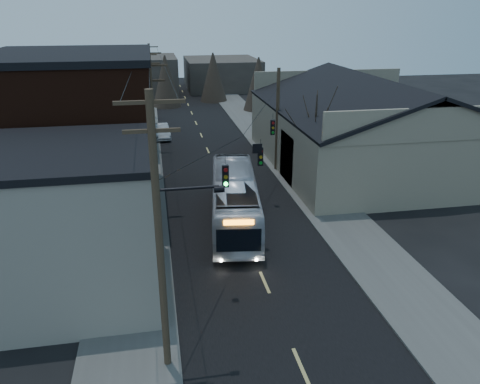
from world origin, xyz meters
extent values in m
cube|color=black|center=(0.00, 30.00, 0.01)|extent=(9.00, 110.00, 0.02)
cube|color=#474744|center=(-6.50, 30.00, 0.06)|extent=(4.00, 110.00, 0.12)
cube|color=#474744|center=(6.50, 30.00, 0.06)|extent=(4.00, 110.00, 0.12)
cube|color=gray|center=(-9.00, 9.00, 3.50)|extent=(8.00, 8.00, 7.00)
cube|color=black|center=(-10.00, 20.00, 5.00)|extent=(10.00, 12.00, 10.00)
cube|color=#36302B|center=(-9.50, 36.00, 3.50)|extent=(9.00, 14.00, 7.00)
cube|color=#7D715B|center=(13.00, 25.00, 2.50)|extent=(16.00, 20.00, 5.00)
cube|color=black|center=(9.00, 25.00, 6.30)|extent=(8.16, 20.60, 2.86)
cube|color=black|center=(17.00, 25.00, 6.30)|extent=(8.16, 20.60, 2.86)
cube|color=#36302B|center=(-6.00, 65.00, 3.00)|extent=(10.00, 12.00, 6.00)
cube|color=#36302B|center=(7.00, 70.00, 2.50)|extent=(12.00, 14.00, 5.00)
cone|color=black|center=(6.50, 20.00, 3.60)|extent=(0.40, 0.40, 7.20)
cylinder|color=#382B1E|center=(-5.00, 3.00, 5.25)|extent=(0.28, 0.28, 10.50)
cube|color=#382B1E|center=(-5.00, 3.00, 10.10)|extent=(2.20, 0.12, 0.12)
cylinder|color=#382B1E|center=(-5.00, 18.00, 5.00)|extent=(0.28, 0.28, 10.00)
cube|color=#382B1E|center=(-5.00, 18.00, 9.60)|extent=(2.20, 0.12, 0.12)
cylinder|color=#382B1E|center=(-5.00, 33.00, 4.75)|extent=(0.28, 0.28, 9.50)
cube|color=#382B1E|center=(-5.00, 33.00, 9.10)|extent=(2.20, 0.12, 0.12)
cylinder|color=#382B1E|center=(-5.00, 48.00, 4.50)|extent=(0.28, 0.28, 9.00)
cube|color=#382B1E|center=(-5.00, 48.00, 8.60)|extent=(2.20, 0.12, 0.12)
cylinder|color=#382B1E|center=(5.00, 25.00, 4.25)|extent=(0.28, 0.28, 8.50)
cube|color=black|center=(-2.00, 7.50, 5.95)|extent=(0.28, 0.20, 1.00)
cube|color=black|center=(0.60, 12.00, 5.35)|extent=(0.28, 0.20, 1.00)
cube|color=black|center=(2.80, 18.00, 5.45)|extent=(0.28, 0.20, 1.00)
imported|color=silver|center=(-0.27, 15.22, 1.61)|extent=(4.21, 11.80, 3.21)
imported|color=#B5B9BE|center=(-4.30, 37.63, 0.74)|extent=(1.97, 4.61, 1.48)
camera|label=1|loc=(-4.88, -11.59, 12.73)|focal=35.00mm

